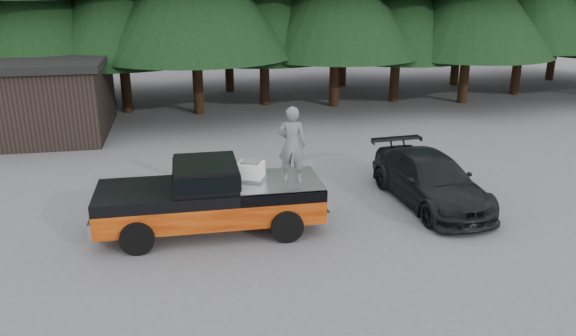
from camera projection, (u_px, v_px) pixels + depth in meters
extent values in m
plane|color=#4E4E50|center=(260.00, 239.00, 14.50)|extent=(120.00, 120.00, 0.00)
cube|color=black|center=(205.00, 173.00, 14.45)|extent=(1.66, 1.90, 0.59)
cube|color=white|center=(251.00, 171.00, 14.82)|extent=(0.81, 0.75, 0.45)
imported|color=#575B5F|center=(292.00, 144.00, 14.44)|extent=(0.85, 0.68, 2.01)
imported|color=black|center=(430.00, 180.00, 16.60)|extent=(2.46, 5.18, 1.46)
cube|color=black|center=(8.00, 100.00, 23.60)|extent=(8.00, 6.00, 3.00)
cube|color=black|center=(2.00, 61.00, 23.07)|extent=(8.40, 6.40, 0.30)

